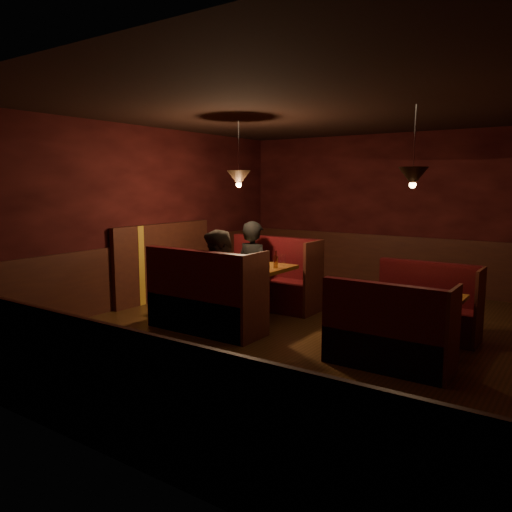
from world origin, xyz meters
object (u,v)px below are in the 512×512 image
Objects in this scene: main_bench_near at (204,306)px; diner_a at (254,254)px; main_table at (240,277)px; diner_b at (220,268)px; second_bench_far at (426,313)px; second_bench_near at (387,342)px; main_bench_far at (272,285)px; second_table at (407,309)px.

diner_a is (-0.17, 1.42, 0.52)m from main_bench_near.
main_table is 0.87× the size of diner_b.
diner_a reaches higher than main_bench_near.
main_bench_near is 1.22× the size of second_bench_far.
second_bench_far is 1.00× the size of second_bench_near.
second_bench_near is (2.52, -0.79, -0.31)m from main_table.
second_bench_far is (2.51, -0.19, -0.05)m from main_bench_far.
main_table is 0.89m from main_bench_near.
diner_b reaches higher than main_bench_near.
main_bench_near is 1.35× the size of second_table.
diner_a is at bearing 105.42° from main_table.
main_bench_near is 2.51m from second_bench_near.
main_bench_far is 1.00× the size of main_bench_near.
main_table is 2.50m from second_table.
main_bench_far is 1.22× the size of second_bench_near.
diner_a is at bearing 152.99° from second_bench_near.
second_table is 0.90× the size of second_bench_far.
second_table is at bearing -92.20° from second_bench_far.
main_bench_near is at bearing -128.39° from diner_b.
main_bench_far reaches higher than main_table.
diner_a is 1.27m from diner_b.
main_table is at bearing 178.50° from second_table.
main_table is 0.71m from diner_b.
main_bench_near is 1.52m from diner_a.
second_table is 0.71× the size of diner_b.
second_table is (2.48, 0.78, 0.15)m from main_bench_near.
main_bench_near reaches higher than second_bench_near.
main_bench_near is 0.55m from diner_b.
main_bench_near is (0.00, -1.70, 0.00)m from main_bench_far.
main_bench_far is 1.22× the size of second_bench_far.
main_table is 1.11× the size of second_bench_near.
second_bench_near is 0.77× the size of diner_a.
second_bench_far is 0.77× the size of diner_a.
main_bench_near is (0.02, -0.85, -0.26)m from main_table.
second_bench_far is at bearing -169.03° from diner_a.
diner_a reaches higher than second_bench_far.
diner_b is at bearing 55.20° from main_bench_near.
diner_b is at bearing -150.99° from second_bench_far.
diner_b reaches higher than main_bench_far.
second_table is (2.48, -0.91, 0.15)m from main_bench_far.
main_bench_far is at bearing 91.56° from diner_b.
main_bench_near reaches higher than second_table.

